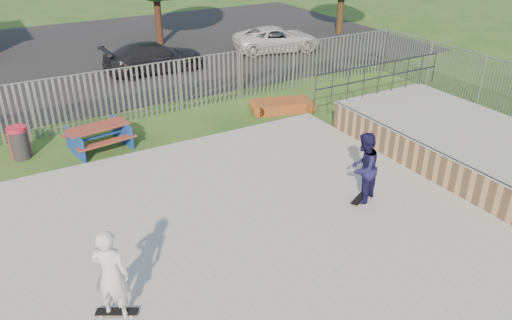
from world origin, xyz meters
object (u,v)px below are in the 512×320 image
funbox (282,106)px  car_dark (154,57)px  skater_white (111,275)px  picnic_table (99,137)px  car_white (277,39)px  trash_bin_red (19,142)px  skater_navy (363,168)px  trash_bin_grey (20,145)px

funbox → car_dark: size_ratio=0.47×
funbox → skater_white: 11.59m
picnic_table → car_white: size_ratio=0.45×
picnic_table → car_dark: size_ratio=0.45×
funbox → car_white: 8.87m
trash_bin_red → skater_navy: skater_navy is taller
skater_navy → car_white: bearing=-140.0°
picnic_table → trash_bin_red: (-2.30, 0.68, 0.09)m
car_dark → skater_white: size_ratio=2.50×
trash_bin_grey → skater_white: bearing=-85.5°
picnic_table → trash_bin_red: bearing=154.9°
trash_bin_red → funbox: bearing=-4.6°
picnic_table → trash_bin_red: size_ratio=2.12×
funbox → trash_bin_red: bearing=-168.1°
picnic_table → trash_bin_grey: size_ratio=2.41×
trash_bin_red → car_white: car_white is taller
trash_bin_grey → car_dark: 9.50m
skater_navy → car_dark: bearing=-113.5°
trash_bin_red → trash_bin_grey: size_ratio=1.14×
trash_bin_grey → car_white: bearing=27.0°
picnic_table → car_white: (11.48, 7.56, 0.26)m
funbox → car_dark: car_dark is taller
car_dark → car_white: size_ratio=1.01×
picnic_table → trash_bin_grey: trash_bin_grey is taller
trash_bin_red → skater_navy: (7.37, -7.53, 0.60)m
trash_bin_grey → skater_navy: bearing=-45.1°
car_dark → trash_bin_grey: bearing=135.0°
trash_bin_grey → skater_white: size_ratio=0.46×
funbox → car_white: size_ratio=0.48×
funbox → car_white: bearing=75.8°
skater_white → trash_bin_red: bearing=-46.2°
trash_bin_grey → skater_navy: size_ratio=0.46×
picnic_table → trash_bin_grey: 2.36m
car_dark → picnic_table: bearing=148.7°
car_white → skater_navy: size_ratio=2.46×
funbox → skater_white: size_ratio=1.17×
picnic_table → skater_navy: size_ratio=1.11×
trash_bin_red → picnic_table: bearing=-16.4°
picnic_table → skater_white: 7.97m
picnic_table → trash_bin_red: trash_bin_red is taller
car_dark → skater_navy: 14.11m
funbox → skater_navy: size_ratio=1.17×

